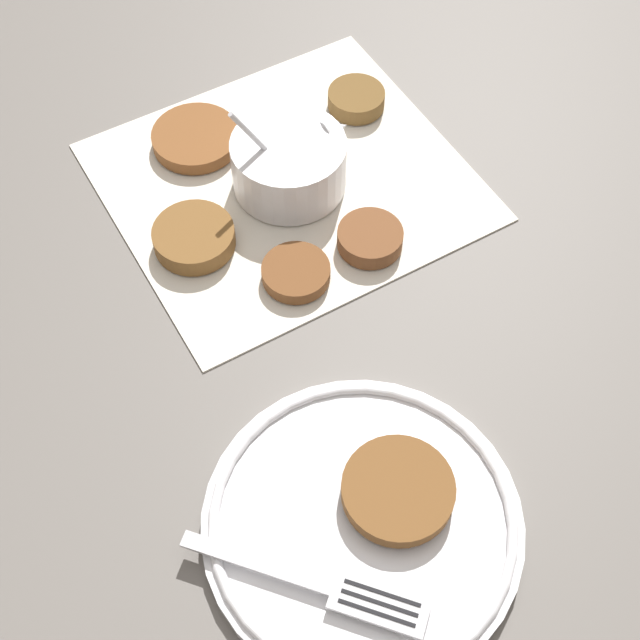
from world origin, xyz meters
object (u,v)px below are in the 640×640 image
(sauce_bowl, at_px, (289,165))
(serving_plate, at_px, (362,522))
(fork, at_px, (330,587))
(fritter_on_plate, at_px, (398,490))

(sauce_bowl, distance_m, serving_plate, 0.35)
(sauce_bowl, xyz_separation_m, fork, (-0.17, -0.36, -0.01))
(fritter_on_plate, distance_m, fork, 0.09)
(fritter_on_plate, bearing_deg, sauce_bowl, 74.24)
(sauce_bowl, bearing_deg, fritter_on_plate, -105.76)
(sauce_bowl, relative_size, fork, 0.77)
(sauce_bowl, relative_size, serving_plate, 0.49)
(sauce_bowl, bearing_deg, fork, -115.59)
(serving_plate, distance_m, fritter_on_plate, 0.04)
(fork, bearing_deg, fritter_on_plate, 23.55)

